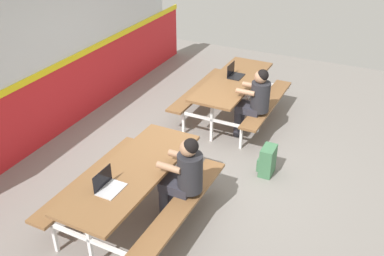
{
  "coord_description": "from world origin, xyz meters",
  "views": [
    {
      "loc": [
        -4.92,
        -2.17,
        3.7
      ],
      "look_at": [
        0.0,
        0.18,
        0.55
      ],
      "focal_mm": 40.34,
      "sensor_mm": 36.0,
      "label": 1
    }
  ],
  "objects_px": {
    "student_nearer": "(184,174)",
    "backpack_dark": "(267,161)",
    "student_further": "(255,98)",
    "picnic_table_left": "(133,181)",
    "picnic_table_right": "(233,88)",
    "laptop_silver": "(108,186)",
    "laptop_dark": "(234,74)"
  },
  "relations": [
    {
      "from": "laptop_dark",
      "to": "backpack_dark",
      "type": "bearing_deg",
      "value": -143.84
    },
    {
      "from": "laptop_silver",
      "to": "backpack_dark",
      "type": "distance_m",
      "value": 2.46
    },
    {
      "from": "laptop_silver",
      "to": "picnic_table_left",
      "type": "bearing_deg",
      "value": -6.11
    },
    {
      "from": "laptop_dark",
      "to": "student_nearer",
      "type": "bearing_deg",
      "value": -170.84
    },
    {
      "from": "picnic_table_left",
      "to": "student_further",
      "type": "xyz_separation_m",
      "value": [
        2.53,
        -0.68,
        0.13
      ]
    },
    {
      "from": "picnic_table_right",
      "to": "backpack_dark",
      "type": "relative_size",
      "value": 4.8
    },
    {
      "from": "student_nearer",
      "to": "laptop_silver",
      "type": "bearing_deg",
      "value": 137.12
    },
    {
      "from": "picnic_table_right",
      "to": "laptop_silver",
      "type": "height_order",
      "value": "laptop_silver"
    },
    {
      "from": "student_nearer",
      "to": "backpack_dark",
      "type": "xyz_separation_m",
      "value": [
        1.4,
        -0.63,
        -0.49
      ]
    },
    {
      "from": "student_nearer",
      "to": "student_further",
      "type": "distance_m",
      "value": 2.29
    },
    {
      "from": "picnic_table_right",
      "to": "student_nearer",
      "type": "xyz_separation_m",
      "value": [
        -2.75,
        -0.43,
        0.13
      ]
    },
    {
      "from": "laptop_dark",
      "to": "backpack_dark",
      "type": "distance_m",
      "value": 1.94
    },
    {
      "from": "student_further",
      "to": "student_nearer",
      "type": "bearing_deg",
      "value": 177.07
    },
    {
      "from": "picnic_table_left",
      "to": "laptop_dark",
      "type": "xyz_separation_m",
      "value": [
        3.13,
        -0.09,
        0.21
      ]
    },
    {
      "from": "picnic_table_left",
      "to": "laptop_silver",
      "type": "bearing_deg",
      "value": 173.89
    },
    {
      "from": "picnic_table_left",
      "to": "student_nearer",
      "type": "xyz_separation_m",
      "value": [
        0.24,
        -0.56,
        0.13
      ]
    },
    {
      "from": "laptop_silver",
      "to": "laptop_dark",
      "type": "relative_size",
      "value": 1.0
    },
    {
      "from": "picnic_table_right",
      "to": "laptop_silver",
      "type": "distance_m",
      "value": 3.41
    },
    {
      "from": "student_nearer",
      "to": "student_further",
      "type": "relative_size",
      "value": 1.0
    },
    {
      "from": "laptop_silver",
      "to": "backpack_dark",
      "type": "height_order",
      "value": "laptop_silver"
    },
    {
      "from": "laptop_dark",
      "to": "backpack_dark",
      "type": "height_order",
      "value": "laptop_dark"
    },
    {
      "from": "backpack_dark",
      "to": "laptop_dark",
      "type": "bearing_deg",
      "value": 36.16
    },
    {
      "from": "picnic_table_right",
      "to": "backpack_dark",
      "type": "bearing_deg",
      "value": -141.91
    },
    {
      "from": "picnic_table_left",
      "to": "picnic_table_right",
      "type": "relative_size",
      "value": 1.0
    },
    {
      "from": "picnic_table_right",
      "to": "student_nearer",
      "type": "distance_m",
      "value": 2.78
    },
    {
      "from": "student_further",
      "to": "backpack_dark",
      "type": "relative_size",
      "value": 2.74
    },
    {
      "from": "picnic_table_left",
      "to": "backpack_dark",
      "type": "distance_m",
      "value": 2.05
    },
    {
      "from": "laptop_silver",
      "to": "backpack_dark",
      "type": "xyz_separation_m",
      "value": [
        2.05,
        -1.23,
        -0.57
      ]
    },
    {
      "from": "student_further",
      "to": "laptop_silver",
      "type": "height_order",
      "value": "student_further"
    },
    {
      "from": "student_nearer",
      "to": "laptop_dark",
      "type": "distance_m",
      "value": 2.93
    },
    {
      "from": "picnic_table_right",
      "to": "student_further",
      "type": "bearing_deg",
      "value": -129.83
    },
    {
      "from": "student_nearer",
      "to": "backpack_dark",
      "type": "height_order",
      "value": "student_nearer"
    }
  ]
}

